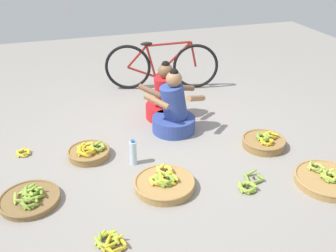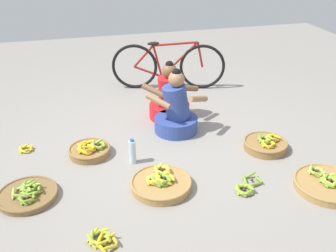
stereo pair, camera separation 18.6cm
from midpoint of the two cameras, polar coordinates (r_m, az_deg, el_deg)
ground_plane at (r=4.44m, az=-1.98°, el=-2.86°), size 10.00×10.00×0.00m
vendor_woman_front at (r=4.63m, az=-0.29°, el=2.08°), size 0.74×0.52×0.80m
vendor_woman_behind at (r=4.98m, az=-1.40°, el=3.83°), size 0.73×0.52×0.76m
bicycle_leaning at (r=5.87m, az=-1.88°, el=8.83°), size 1.66×0.48×0.73m
banana_basket_front_right at (r=4.50m, az=12.77°, el=-2.30°), size 0.49×0.49×0.16m
banana_basket_near_vendor at (r=4.07m, az=21.19°, el=-7.34°), size 0.63×0.63×0.15m
banana_basket_back_center at (r=3.74m, az=-1.97°, el=-8.43°), size 0.59×0.59×0.16m
banana_basket_mid_right at (r=4.31m, az=-12.73°, el=-3.79°), size 0.46×0.46×0.17m
banana_basket_back_left at (r=3.82m, az=-21.00°, el=-9.98°), size 0.55×0.55×0.13m
loose_bananas_front_center at (r=3.82m, az=10.47°, el=-8.49°), size 0.34×0.32×0.09m
loose_bananas_back_right at (r=4.58m, az=-21.58°, el=-3.66°), size 0.18×0.19×0.07m
loose_bananas_front_left at (r=3.24m, az=-10.25°, el=-16.38°), size 0.27×0.29×0.09m
water_bottle at (r=4.07m, az=-6.45°, el=-3.94°), size 0.08×0.08×0.28m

